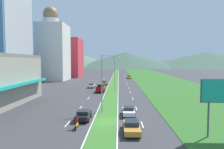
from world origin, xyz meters
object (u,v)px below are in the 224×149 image
car_5 (105,83)px  car_0 (129,111)px  street_lamp_near (104,80)px  car_4 (92,85)px  car_1 (129,77)px  street_lamp_mid (114,71)px  pickup_truck_0 (100,88)px  motorcycle_rider (77,123)px  car_2 (132,126)px  car_3 (83,115)px

car_5 → car_0: bearing=-170.9°
street_lamp_near → car_4: size_ratio=2.17×
street_lamp_near → car_1: size_ratio=2.36×
street_lamp_near → street_lamp_mid: bearing=88.2°
car_4 → pickup_truck_0: bearing=-157.5°
street_lamp_near → car_0: size_ratio=2.37×
car_5 → pickup_truck_0: 16.68m
pickup_truck_0 → motorcycle_rider: (-0.18, -31.09, -0.24)m
street_lamp_mid → car_4: street_lamp_mid is taller
car_5 → street_lamp_near: bearing=-176.2°
car_2 → car_0: bearing=180.0°
street_lamp_near → car_0: 6.55m
car_2 → car_5: car_5 is taller
street_lamp_near → motorcycle_rider: (-2.85, -8.39, -4.78)m
street_lamp_mid → car_5: 12.94m
car_0 → car_4: (-10.38, 33.53, 0.02)m
street_lamp_mid → car_0: street_lamp_mid is taller
car_3 → motorcycle_rider: motorcycle_rider is taller
car_1 → pickup_truck_0: pickup_truck_0 is taller
car_3 → car_4: bearing=5.8°
car_4 → pickup_truck_0: 9.65m
street_lamp_near → car_5: size_ratio=2.40×
street_lamp_near → motorcycle_rider: 10.07m
street_lamp_near → car_1: bearing=83.5°
street_lamp_mid → street_lamp_near: bearing=-91.8°
street_lamp_mid → car_4: 9.45m
pickup_truck_0 → car_1: bearing=-13.2°
car_0 → car_1: (3.46, 67.75, 0.06)m
street_lamp_mid → car_4: (-7.25, 3.76, -4.74)m
car_4 → pickup_truck_0: size_ratio=0.82×
street_lamp_mid → car_1: bearing=80.2°
car_1 → car_2: bearing=-2.6°
pickup_truck_0 → motorcycle_rider: size_ratio=2.70×
street_lamp_near → street_lamp_mid: size_ratio=1.01×
street_lamp_near → car_3: street_lamp_near is taller
car_1 → car_3: (-10.15, -70.33, -0.03)m
car_3 → pickup_truck_0: 27.20m
car_5 → car_1: bearing=-20.9°
street_lamp_mid → car_3: (-3.57, -32.35, -4.73)m
car_3 → street_lamp_mid: bearing=-6.3°
pickup_truck_0 → motorcycle_rider: bearing=179.7°
street_lamp_near → motorcycle_rider: size_ratio=4.80×
car_0 → car_1: car_1 is taller
car_4 → motorcycle_rider: 40.16m
street_lamp_mid → car_1: size_ratio=2.33×
car_5 → motorcycle_rider: size_ratio=2.00×
street_lamp_mid → pickup_truck_0: bearing=-124.6°
car_1 → motorcycle_rider: bearing=-7.9°
pickup_truck_0 → car_4: bearing=22.5°
car_2 → car_4: size_ratio=1.08×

